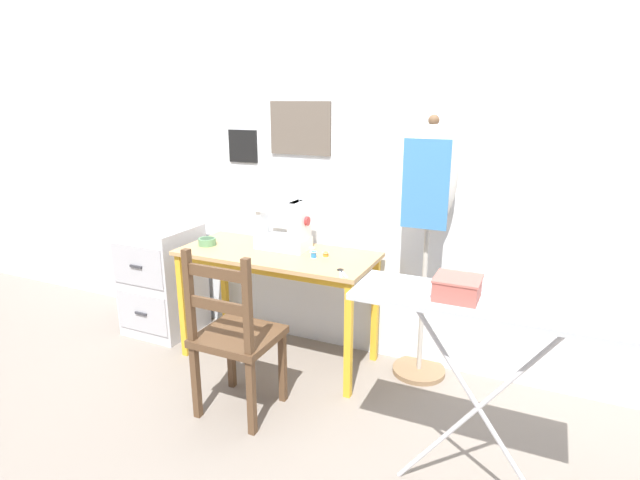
{
  "coord_description": "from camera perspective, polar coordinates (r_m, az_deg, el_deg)",
  "views": [
    {
      "loc": [
        1.47,
        -2.29,
        1.63
      ],
      "look_at": [
        0.31,
        0.24,
        0.84
      ],
      "focal_mm": 28.0,
      "sensor_mm": 36.0,
      "label": 1
    }
  ],
  "objects": [
    {
      "name": "ground_plane",
      "position": [
        3.17,
        -7.14,
        -15.25
      ],
      "size": [
        14.0,
        14.0,
        0.0
      ],
      "primitive_type": "plane",
      "color": "gray"
    },
    {
      "name": "wall_back",
      "position": [
        3.26,
        -2.28,
        9.59
      ],
      "size": [
        10.0,
        0.07,
        2.55
      ],
      "color": "silver",
      "rests_on": "ground_plane"
    },
    {
      "name": "sewing_table",
      "position": [
        3.1,
        -5.06,
        -2.97
      ],
      "size": [
        1.22,
        0.54,
        0.72
      ],
      "color": "tan",
      "rests_on": "ground_plane"
    },
    {
      "name": "sewing_machine",
      "position": [
        3.11,
        -3.95,
        1.58
      ],
      "size": [
        0.34,
        0.18,
        0.33
      ],
      "color": "white",
      "rests_on": "sewing_table"
    },
    {
      "name": "fabric_bowl",
      "position": [
        3.29,
        -12.77,
        -0.17
      ],
      "size": [
        0.11,
        0.11,
        0.05
      ],
      "color": "#56895B",
      "rests_on": "sewing_table"
    },
    {
      "name": "scissors",
      "position": [
        2.72,
        2.44,
        -3.64
      ],
      "size": [
        0.1,
        0.14,
        0.01
      ],
      "color": "silver",
      "rests_on": "sewing_table"
    },
    {
      "name": "thread_spool_near_machine",
      "position": [
        3.06,
        -0.88,
        -1.16
      ],
      "size": [
        0.04,
        0.04,
        0.03
      ],
      "color": "silver",
      "rests_on": "sewing_table"
    },
    {
      "name": "thread_spool_mid_table",
      "position": [
        2.95,
        -0.73,
        -1.71
      ],
      "size": [
        0.04,
        0.04,
        0.04
      ],
      "color": "#2875C1",
      "rests_on": "sewing_table"
    },
    {
      "name": "thread_spool_far_edge",
      "position": [
        2.97,
        0.66,
        -1.68
      ],
      "size": [
        0.04,
        0.04,
        0.03
      ],
      "color": "orange",
      "rests_on": "sewing_table"
    },
    {
      "name": "wooden_chair",
      "position": [
        2.67,
        -9.68,
        -10.9
      ],
      "size": [
        0.4,
        0.38,
        0.93
      ],
      "color": "#513823",
      "rests_on": "ground_plane"
    },
    {
      "name": "filing_cabinet",
      "position": [
        3.75,
        -17.55,
        -4.32
      ],
      "size": [
        0.46,
        0.47,
        0.77
      ],
      "color": "#B7B7BC",
      "rests_on": "ground_plane"
    },
    {
      "name": "dress_form",
      "position": [
        2.85,
        12.37,
        5.1
      ],
      "size": [
        0.32,
        0.32,
        1.55
      ],
      "color": "#846647",
      "rests_on": "ground_plane"
    },
    {
      "name": "ironing_board",
      "position": [
        2.01,
        18.6,
        -8.12
      ],
      "size": [
        1.03,
        0.31,
        0.9
      ],
      "color": "#ADB2B7",
      "rests_on": "ground_plane"
    },
    {
      "name": "storage_box",
      "position": [
        1.97,
        15.41,
        -5.28
      ],
      "size": [
        0.17,
        0.16,
        0.08
      ],
      "color": "#AD564C",
      "rests_on": "ironing_board"
    }
  ]
}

